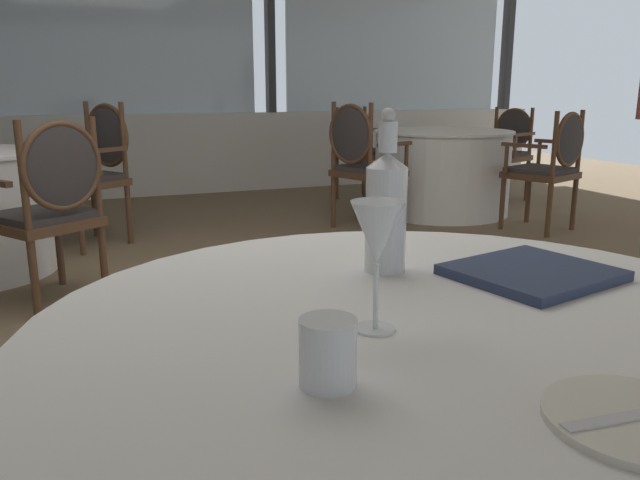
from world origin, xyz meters
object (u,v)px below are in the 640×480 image
object	(u,v)px
dining_chair_0_1	(95,162)
dining_chair_1_0	(359,145)
dining_chair_1_3	(506,146)
dining_chair_0_0	(51,199)
water_tumbler	(328,352)
dining_chair_1_1	(361,157)
dining_chair_1_2	(552,161)
menu_book	(532,273)
side_plate	(638,420)
water_bottle	(386,208)
wine_glass	(377,236)

from	to	relation	value
dining_chair_0_1	dining_chair_1_0	world-z (taller)	dining_chair_0_1
dining_chair_1_3	dining_chair_0_0	bearing A→B (deg)	2.28
water_tumbler	dining_chair_0_0	world-z (taller)	dining_chair_0_0
dining_chair_1_1	dining_chair_1_2	world-z (taller)	dining_chair_1_1
dining_chair_0_0	menu_book	bearing A→B (deg)	166.99
menu_book	dining_chair_0_1	xyz separation A→B (m)	(-0.69, 3.82, -0.16)
dining_chair_1_2	side_plate	bearing A→B (deg)	118.81
water_bottle	menu_book	world-z (taller)	water_bottle
dining_chair_1_1	dining_chair_1_3	size ratio (longest dim) A/B	1.09
dining_chair_0_1	dining_chair_1_0	distance (m)	2.78
dining_chair_1_2	menu_book	bearing A→B (deg)	117.08
wine_glass	water_tumbler	size ratio (longest dim) A/B	2.30
dining_chair_0_0	water_bottle	bearing A→B (deg)	162.74
menu_book	dining_chair_1_3	world-z (taller)	dining_chair_1_3
water_bottle	menu_book	size ratio (longest dim) A/B	1.15
side_plate	dining_chair_1_2	world-z (taller)	dining_chair_1_2
dining_chair_1_3	wine_glass	bearing A→B (deg)	29.48
dining_chair_1_0	dining_chair_1_3	size ratio (longest dim) A/B	1.00
dining_chair_1_1	dining_chair_0_0	bearing A→B (deg)	-175.79
dining_chair_1_0	dining_chair_1_1	world-z (taller)	dining_chair_1_1
dining_chair_0_0	dining_chair_0_1	xyz separation A→B (m)	(0.26, 1.34, 0.04)
wine_glass	dining_chair_1_1	size ratio (longest dim) A/B	0.20
dining_chair_1_3	water_tumbler	bearing A→B (deg)	29.35
dining_chair_0_1	water_bottle	bearing A→B (deg)	62.81
dining_chair_1_3	water_bottle	bearing A→B (deg)	28.89
dining_chair_1_0	dining_chair_1_2	bearing A→B (deg)	0.00
dining_chair_1_3	dining_chair_0_1	bearing A→B (deg)	-14.35
water_bottle	wine_glass	xyz separation A→B (m)	(-0.16, -0.29, 0.02)
water_bottle	dining_chair_1_2	size ratio (longest dim) A/B	0.35
wine_glass	menu_book	world-z (taller)	wine_glass
water_bottle	menu_book	distance (m)	0.32
wine_glass	dining_chair_0_0	distance (m)	2.69
dining_chair_1_0	dining_chair_1_2	xyz separation A→B (m)	(0.74, -1.95, 0.01)
wine_glass	dining_chair_1_2	size ratio (longest dim) A/B	0.21
water_tumbler	dining_chair_0_1	xyz separation A→B (m)	(-0.13, 4.10, -0.19)
water_tumbler	dining_chair_1_1	bearing A→B (deg)	64.32
dining_chair_1_0	dining_chair_1_2	distance (m)	2.09
dining_chair_1_0	side_plate	bearing A→B (deg)	-42.78
side_plate	dining_chair_1_2	bearing A→B (deg)	49.72
water_bottle	dining_chair_1_3	world-z (taller)	water_bottle
dining_chair_1_2	water_tumbler	bearing A→B (deg)	114.27
side_plate	water_tumbler	distance (m)	0.36
dining_chair_0_0	dining_chair_1_2	bearing A→B (deg)	-116.87
wine_glass	dining_chair_1_2	distance (m)	4.33
wine_glass	dining_chair_1_1	bearing A→B (deg)	65.20
dining_chair_0_1	dining_chair_1_3	size ratio (longest dim) A/B	1.10
dining_chair_1_0	dining_chair_1_3	xyz separation A→B (m)	(1.35, -0.60, -0.01)
water_tumbler	dining_chair_0_0	distance (m)	2.80
side_plate	water_tumbler	size ratio (longest dim) A/B	2.36
dining_chair_0_0	wine_glass	bearing A→B (deg)	157.64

